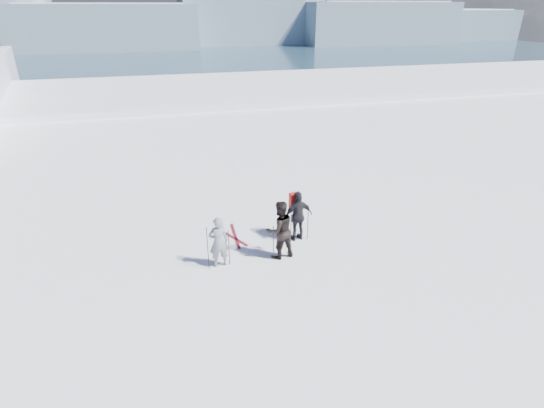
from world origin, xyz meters
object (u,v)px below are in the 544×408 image
at_px(skier_grey, 219,242).
at_px(skier_pack, 298,216).
at_px(skis_loose, 233,236).
at_px(skier_dark, 280,230).

height_order(skier_grey, skier_pack, skier_pack).
bearing_deg(skier_pack, skis_loose, -27.72).
bearing_deg(skier_pack, skier_grey, 10.24).
height_order(skier_dark, skis_loose, skier_dark).
height_order(skier_pack, skis_loose, skier_pack).
xyz_separation_m(skier_dark, skier_pack, (0.86, 0.85, -0.08)).
relative_size(skier_dark, skis_loose, 1.08).
height_order(skier_dark, skier_pack, skier_dark).
bearing_deg(skier_pack, skier_dark, 36.90).
distance_m(skier_grey, skier_pack, 2.84).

